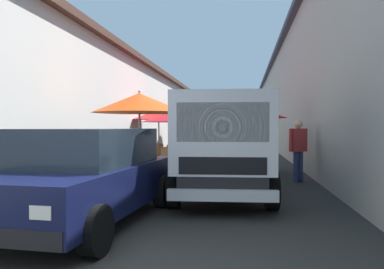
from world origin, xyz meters
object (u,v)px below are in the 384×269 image
(fruit_stall_far_right, at_px, (188,125))
(parked_scooter, at_px, (252,156))
(fruit_stall_far_left, at_px, (246,117))
(fruit_stall_mid_lane, at_px, (175,120))
(plastic_stool, at_px, (150,155))
(fruit_stall_near_left, at_px, (139,112))
(delivery_truck, at_px, (222,149))
(vendor_in_shade, at_px, (230,139))
(vendor_by_crates, at_px, (298,146))
(fruit_stall_near_right, at_px, (158,120))
(hatchback_car, at_px, (85,175))

(fruit_stall_far_right, height_order, parked_scooter, fruit_stall_far_right)
(fruit_stall_far_left, relative_size, fruit_stall_mid_lane, 0.97)
(plastic_stool, bearing_deg, fruit_stall_far_right, -5.82)
(fruit_stall_near_left, xyz_separation_m, delivery_truck, (-1.77, -2.21, -0.82))
(fruit_stall_far_right, height_order, vendor_in_shade, fruit_stall_far_right)
(fruit_stall_near_left, distance_m, parked_scooter, 5.39)
(delivery_truck, relative_size, plastic_stool, 11.52)
(fruit_stall_near_left, relative_size, vendor_in_shade, 1.50)
(parked_scooter, bearing_deg, vendor_by_crates, -160.09)
(vendor_by_crates, bearing_deg, fruit_stall_near_right, 41.45)
(vendor_by_crates, bearing_deg, fruit_stall_near_left, 105.39)
(fruit_stall_near_right, distance_m, plastic_stool, 1.92)
(plastic_stool, bearing_deg, fruit_stall_far_left, -127.09)
(fruit_stall_far_right, height_order, delivery_truck, fruit_stall_far_right)
(hatchback_car, xyz_separation_m, vendor_in_shade, (11.51, -1.78, 0.19))
(fruit_stall_far_left, relative_size, plastic_stool, 5.85)
(fruit_stall_far_left, distance_m, vendor_by_crates, 2.35)
(fruit_stall_near_left, height_order, fruit_stall_mid_lane, fruit_stall_near_left)
(fruit_stall_near_right, distance_m, delivery_truck, 9.46)
(plastic_stool, bearing_deg, vendor_in_shade, -58.01)
(fruit_stall_far_right, xyz_separation_m, fruit_stall_near_right, (-4.97, 0.57, 0.22))
(hatchback_car, distance_m, vendor_in_shade, 11.65)
(fruit_stall_far_right, xyz_separation_m, parked_scooter, (-7.69, -3.50, -1.14))
(vendor_in_shade, height_order, plastic_stool, vendor_in_shade)
(hatchback_car, xyz_separation_m, plastic_stool, (9.51, 1.43, -0.41))
(fruit_stall_mid_lane, height_order, vendor_by_crates, fruit_stall_mid_lane)
(fruit_stall_far_left, height_order, parked_scooter, fruit_stall_far_left)
(fruit_stall_near_right, height_order, plastic_stool, fruit_stall_near_right)
(fruit_stall_far_left, xyz_separation_m, plastic_stool, (2.97, 3.93, -1.47))
(delivery_truck, xyz_separation_m, vendor_by_crates, (2.89, -1.86, -0.07))
(delivery_truck, bearing_deg, fruit_stall_far_right, 11.50)
(fruit_stall_near_left, height_order, vendor_by_crates, fruit_stall_near_left)
(fruit_stall_far_right, relative_size, hatchback_car, 0.59)
(fruit_stall_far_right, bearing_deg, vendor_by_crates, -156.82)
(fruit_stall_mid_lane, bearing_deg, vendor_by_crates, -132.41)
(fruit_stall_near_right, height_order, vendor_in_shade, fruit_stall_near_right)
(fruit_stall_mid_lane, distance_m, delivery_truck, 6.98)
(fruit_stall_near_left, height_order, vendor_in_shade, fruit_stall_near_left)
(plastic_stool, bearing_deg, fruit_stall_mid_lane, -128.67)
(fruit_stall_near_left, distance_m, delivery_truck, 2.94)
(fruit_stall_near_left, distance_m, hatchback_car, 3.87)
(fruit_stall_far_left, relative_size, fruit_stall_far_right, 1.07)
(fruit_stall_near_right, height_order, hatchback_car, fruit_stall_near_right)
(fruit_stall_near_left, bearing_deg, parked_scooter, -33.93)
(fruit_stall_far_left, bearing_deg, plastic_stool, 52.91)
(fruit_stall_far_right, relative_size, vendor_by_crates, 1.43)
(vendor_in_shade, height_order, parked_scooter, vendor_in_shade)
(fruit_stall_near_left, relative_size, fruit_stall_far_right, 1.01)
(fruit_stall_near_right, bearing_deg, vendor_by_crates, -138.55)
(fruit_stall_far_right, relative_size, parked_scooter, 1.41)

